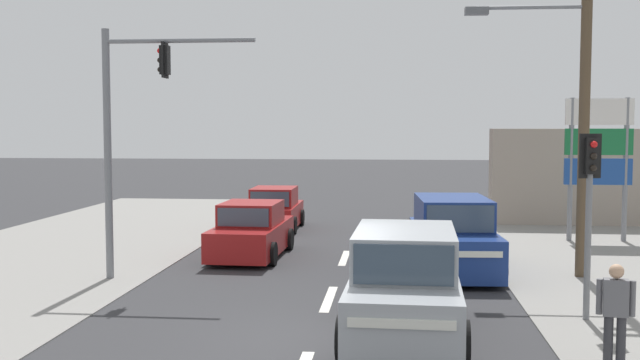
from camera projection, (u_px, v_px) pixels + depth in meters
ground_plane at (314, 338)px, 13.05m from camera, size 140.00×140.00×0.00m
lane_dash_mid at (329, 299)px, 16.03m from camera, size 0.20×2.40×0.01m
lane_dash_far at (344, 258)px, 20.99m from camera, size 0.20×2.40×0.01m
utility_pole_midground_right at (579, 76)px, 17.97m from camera, size 3.78×0.31×9.09m
traffic_signal_mast at (129, 120)px, 17.80m from camera, size 3.69×0.44×6.00m
pedestal_signal_right_kerb at (589, 194)px, 14.06m from camera, size 0.43×0.31×3.56m
shopping_plaza_sign at (599, 149)px, 23.78m from camera, size 2.10×0.16×4.60m
suv_crossing_left at (453, 238)px, 18.90m from camera, size 2.27×4.63×1.90m
sedan_kerbside_parked at (252, 232)px, 21.14m from camera, size 2.00×4.29×1.56m
hatchback_receding_far at (275, 210)px, 26.70m from camera, size 1.80×3.65×1.53m
suv_oncoming_mid at (405, 288)px, 13.04m from camera, size 2.17×4.59×1.90m
pedestrian_at_kerb at (615, 310)px, 11.27m from camera, size 0.55×0.28×1.63m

